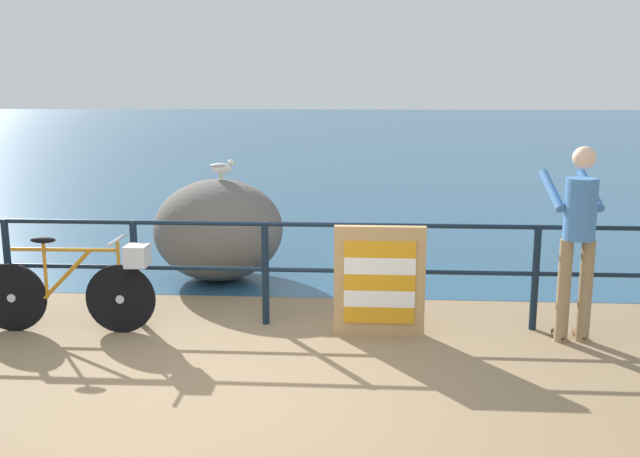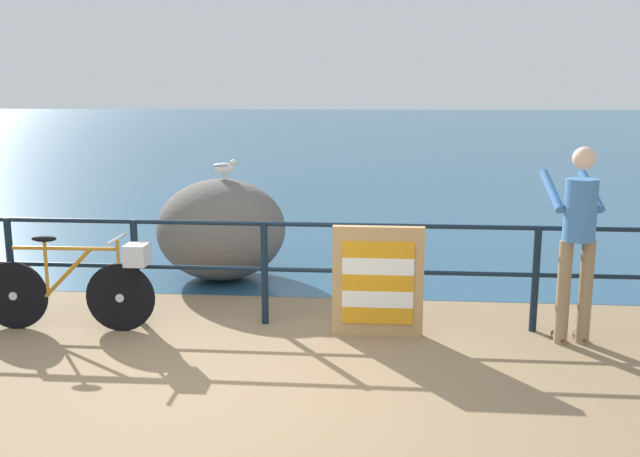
{
  "view_description": "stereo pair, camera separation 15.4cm",
  "coord_description": "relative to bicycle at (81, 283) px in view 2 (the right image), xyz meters",
  "views": [
    {
      "loc": [
        0.95,
        -4.81,
        2.23
      ],
      "look_at": [
        0.51,
        2.06,
        0.88
      ],
      "focal_mm": 38.9,
      "sensor_mm": 36.0,
      "label": 1
    },
    {
      "loc": [
        1.1,
        -4.8,
        2.23
      ],
      "look_at": [
        0.51,
        2.06,
        0.88
      ],
      "focal_mm": 38.9,
      "sensor_mm": 36.0,
      "label": 2
    }
  ],
  "objects": [
    {
      "name": "bicycle",
      "position": [
        0.0,
        0.0,
        0.0
      ],
      "size": [
        1.7,
        0.48,
        0.92
      ],
      "rotation": [
        0.0,
        0.0,
        0.02
      ],
      "color": "black",
      "rests_on": "ground_plane"
    },
    {
      "name": "seagull",
      "position": [
        0.94,
        2.04,
        0.9
      ],
      "size": [
        0.34,
        0.15,
        0.23
      ],
      "rotation": [
        0.0,
        0.0,
        6.15
      ],
      "color": "gold",
      "rests_on": "breakwater_boulder_main"
    },
    {
      "name": "sea_surface",
      "position": [
        1.7,
        46.25,
        -0.46
      ],
      "size": [
        120.0,
        90.0,
        0.01
      ],
      "primitive_type": "cube",
      "color": "navy",
      "rests_on": "ground_plane"
    },
    {
      "name": "breakwater_boulder_main",
      "position": [
        0.9,
        1.98,
        0.15
      ],
      "size": [
        1.55,
        1.54,
        1.22
      ],
      "color": "#605B56",
      "rests_on": "ground"
    },
    {
      "name": "ground_plane",
      "position": [
        1.7,
        18.69,
        -0.51
      ],
      "size": [
        120.0,
        120.0,
        0.1
      ],
      "primitive_type": "cube",
      "color": "#846B4C"
    },
    {
      "name": "folded_deckchair_stack",
      "position": [
        2.8,
        0.09,
        0.06
      ],
      "size": [
        0.84,
        0.1,
        1.04
      ],
      "color": "tan",
      "rests_on": "ground_plane"
    },
    {
      "name": "person_at_railing",
      "position": [
        4.56,
        0.07,
        0.53
      ],
      "size": [
        0.49,
        0.66,
        1.78
      ],
      "rotation": [
        0.0,
        0.0,
        1.68
      ],
      "color": "#8C7251",
      "rests_on": "ground_plane"
    },
    {
      "name": "promenade_railing",
      "position": [
        1.7,
        0.35,
        0.17
      ],
      "size": [
        7.82,
        0.07,
        1.02
      ],
      "color": "black",
      "rests_on": "ground_plane"
    }
  ]
}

